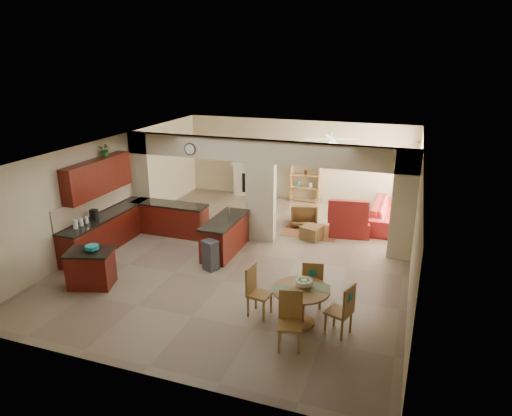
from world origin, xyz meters
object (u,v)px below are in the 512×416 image
(kitchen_island, at_px, (91,268))
(armchair, at_px, (304,213))
(sofa, at_px, (389,214))
(dining_table, at_px, (301,300))

(kitchen_island, height_order, armchair, kitchen_island)
(sofa, height_order, armchair, armchair)
(armchair, bearing_deg, sofa, -176.60)
(kitchen_island, distance_m, dining_table, 4.75)
(dining_table, height_order, armchair, dining_table)
(sofa, relative_size, armchair, 3.09)
(sofa, bearing_deg, armchair, 109.21)
(kitchen_island, height_order, sofa, kitchen_island)
(kitchen_island, xyz_separation_m, dining_table, (4.75, 0.05, 0.08))
(kitchen_island, height_order, dining_table, kitchen_island)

